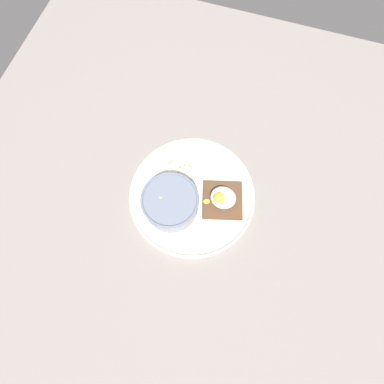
% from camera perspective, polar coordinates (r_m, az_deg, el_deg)
% --- Properties ---
extents(ground_plane, '(1.20, 1.20, 0.02)m').
position_cam_1_polar(ground_plane, '(0.72, -0.00, -1.02)').
color(ground_plane, gray).
rests_on(ground_plane, ground).
extents(plate, '(0.29, 0.29, 0.02)m').
position_cam_1_polar(plate, '(0.70, -0.00, -0.57)').
color(plate, silver).
rests_on(plate, ground_plane).
extents(oatmeal_bowl, '(0.13, 0.13, 0.06)m').
position_cam_1_polar(oatmeal_bowl, '(0.66, -4.10, -2.06)').
color(oatmeal_bowl, slate).
rests_on(oatmeal_bowl, plate).
extents(toast_slice, '(0.11, 0.11, 0.01)m').
position_cam_1_polar(toast_slice, '(0.69, 5.79, -1.60)').
color(toast_slice, brown).
rests_on(toast_slice, plate).
extents(poached_egg, '(0.07, 0.05, 0.04)m').
position_cam_1_polar(poached_egg, '(0.67, 5.83, -1.06)').
color(poached_egg, white).
rests_on(poached_egg, toast_slice).
extents(banana_slice_front, '(0.04, 0.04, 0.01)m').
position_cam_1_polar(banana_slice_front, '(0.72, 0.44, 5.83)').
color(banana_slice_front, '#FBF0BE').
rests_on(banana_slice_front, plate).
extents(banana_slice_left, '(0.04, 0.04, 0.02)m').
position_cam_1_polar(banana_slice_left, '(0.72, -3.65, 4.38)').
color(banana_slice_left, '#EEF2BC').
rests_on(banana_slice_left, plate).
extents(banana_slice_back, '(0.04, 0.04, 0.01)m').
position_cam_1_polar(banana_slice_back, '(0.72, -2.22, 5.73)').
color(banana_slice_back, beige).
rests_on(banana_slice_back, plate).
extents(banana_slice_right, '(0.04, 0.04, 0.02)m').
position_cam_1_polar(banana_slice_right, '(0.71, -1.15, 3.53)').
color(banana_slice_right, '#EFEAC3').
rests_on(banana_slice_right, plate).
extents(banana_slice_inner, '(0.03, 0.03, 0.01)m').
position_cam_1_polar(banana_slice_inner, '(0.73, -4.62, 6.50)').
color(banana_slice_inner, '#F2E9C5').
rests_on(banana_slice_inner, plate).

